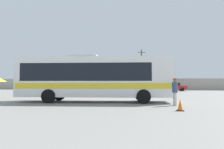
{
  "coord_description": "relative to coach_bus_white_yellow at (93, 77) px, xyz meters",
  "views": [
    {
      "loc": [
        2.26,
        -15.6,
        1.53
      ],
      "look_at": [
        0.27,
        0.16,
        2.18
      ],
      "focal_mm": 31.99,
      "sensor_mm": 36.0,
      "label": 1
    }
  ],
  "objects": [
    {
      "name": "parked_car_third_grey",
      "position": [
        2.37,
        22.7,
        -1.19
      ],
      "size": [
        4.08,
        2.02,
        1.5
      ],
      "color": "slate",
      "rests_on": "ground_plane"
    },
    {
      "name": "traffic_cone_on_apron",
      "position": [
        5.76,
        -4.34,
        -1.67
      ],
      "size": [
        0.36,
        0.36,
        0.64
      ],
      "color": "black",
      "rests_on": "ground_plane"
    },
    {
      "name": "parked_car_leftmost_white",
      "position": [
        -9.54,
        23.3,
        -1.18
      ],
      "size": [
        4.65,
        2.27,
        1.51
      ],
      "color": "silver",
      "rests_on": "ground_plane"
    },
    {
      "name": "roadside_tree_left",
      "position": [
        -14.0,
        29.57,
        3.24
      ],
      "size": [
        5.23,
        5.23,
        7.46
      ],
      "color": "brown",
      "rests_on": "ground_plane"
    },
    {
      "name": "parked_car_second_maroon",
      "position": [
        -3.45,
        22.51,
        -1.18
      ],
      "size": [
        4.59,
        2.01,
        1.52
      ],
      "color": "maroon",
      "rests_on": "ground_plane"
    },
    {
      "name": "utility_pole_near",
      "position": [
        4.46,
        30.58,
        2.75
      ],
      "size": [
        1.77,
        0.57,
        9.09
      ],
      "color": "#4C3823",
      "rests_on": "ground_plane"
    },
    {
      "name": "perimeter_wall",
      "position": [
        1.2,
        26.96,
        -0.79
      ],
      "size": [
        80.0,
        0.3,
        2.38
      ],
      "primitive_type": "cube",
      "color": "#9E998C",
      "rests_on": "ground_plane"
    },
    {
      "name": "roadside_tree_midright",
      "position": [
        4.48,
        31.34,
        1.78
      ],
      "size": [
        3.39,
        3.39,
        5.22
      ],
      "color": "brown",
      "rests_on": "ground_plane"
    },
    {
      "name": "parked_car_rightmost_red",
      "position": [
        10.1,
        22.49,
        -1.18
      ],
      "size": [
        4.51,
        2.08,
        1.51
      ],
      "color": "red",
      "rests_on": "ground_plane"
    },
    {
      "name": "ground_plane",
      "position": [
        1.2,
        10.06,
        -1.98
      ],
      "size": [
        300.0,
        300.0,
        0.0
      ],
      "primitive_type": "plane",
      "color": "gray"
    },
    {
      "name": "roadside_tree_midleft",
      "position": [
        -4.81,
        31.07,
        2.61
      ],
      "size": [
        5.49,
        5.49,
        6.93
      ],
      "color": "brown",
      "rests_on": "ground_plane"
    },
    {
      "name": "coach_bus_white_yellow",
      "position": [
        0.0,
        0.0,
        0.0
      ],
      "size": [
        12.13,
        3.36,
        3.71
      ],
      "color": "white",
      "rests_on": "ground_plane"
    },
    {
      "name": "attendant_by_bus_door",
      "position": [
        5.95,
        -1.81,
        -0.95
      ],
      "size": [
        0.48,
        0.48,
        1.81
      ],
      "color": "silver",
      "rests_on": "ground_plane"
    }
  ]
}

